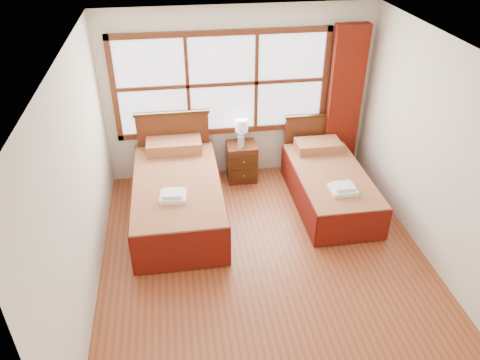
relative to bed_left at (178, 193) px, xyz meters
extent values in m
plane|color=brown|center=(1.01, -1.20, -0.35)|extent=(4.50, 4.50, 0.00)
plane|color=white|center=(1.01, -1.20, 2.25)|extent=(4.50, 4.50, 0.00)
plane|color=silver|center=(1.01, 1.05, 0.95)|extent=(4.00, 0.00, 4.00)
plane|color=silver|center=(-0.99, -1.20, 0.95)|extent=(0.00, 4.50, 4.50)
plane|color=silver|center=(3.01, -1.20, 0.95)|extent=(0.00, 4.50, 4.50)
cube|color=white|center=(0.76, 1.02, 1.15)|extent=(3.00, 0.02, 1.40)
cube|color=#552612|center=(0.76, 1.00, 0.41)|extent=(3.16, 0.06, 0.08)
cube|color=#552612|center=(0.76, 1.00, 1.89)|extent=(3.16, 0.06, 0.08)
cube|color=#552612|center=(-0.78, 1.00, 1.15)|extent=(0.08, 0.06, 1.56)
cube|color=#552612|center=(2.30, 1.00, 1.15)|extent=(0.08, 0.06, 1.56)
cube|color=#552612|center=(0.26, 1.00, 1.15)|extent=(0.05, 0.05, 1.40)
cube|color=#552612|center=(1.26, 1.00, 1.15)|extent=(0.05, 0.05, 1.40)
cube|color=#552612|center=(0.76, 1.00, 1.15)|extent=(3.00, 0.05, 0.05)
cube|color=maroon|center=(2.61, 0.91, 0.82)|extent=(0.50, 0.16, 2.30)
cube|color=#39200C|center=(0.00, -0.07, -0.18)|extent=(1.02, 2.05, 0.33)
cube|color=maroon|center=(0.00, -0.07, 0.12)|extent=(1.15, 2.27, 0.28)
cube|color=#62130A|center=(-0.57, -0.07, -0.04)|extent=(0.03, 2.27, 0.57)
cube|color=#62130A|center=(0.57, -0.07, -0.04)|extent=(0.03, 2.27, 0.57)
cube|color=#62130A|center=(0.00, -1.19, -0.04)|extent=(1.15, 0.03, 0.57)
cube|color=maroon|center=(0.00, 0.76, 0.35)|extent=(0.80, 0.47, 0.18)
cube|color=#552612|center=(0.00, 0.94, 0.21)|extent=(1.07, 0.06, 1.11)
cube|color=#39200C|center=(0.00, 0.94, 0.78)|extent=(1.11, 0.08, 0.04)
cube|color=#39200C|center=(2.17, -0.07, -0.21)|extent=(0.86, 1.71, 0.28)
cube|color=maroon|center=(2.17, -0.07, 0.05)|extent=(0.96, 1.90, 0.23)
cube|color=#62130A|center=(1.69, -0.07, -0.09)|extent=(0.03, 1.90, 0.47)
cube|color=#62130A|center=(2.65, -0.07, -0.09)|extent=(0.03, 1.90, 0.47)
cube|color=#62130A|center=(2.17, -1.01, -0.09)|extent=(0.96, 0.03, 0.47)
cube|color=maroon|center=(2.17, 0.62, 0.24)|extent=(0.67, 0.39, 0.15)
cube|color=#552612|center=(2.17, 0.94, 0.12)|extent=(0.89, 0.06, 0.93)
cube|color=#39200C|center=(2.17, 0.94, 0.59)|extent=(0.93, 0.08, 0.04)
cube|color=#552612|center=(1.02, 0.80, -0.05)|extent=(0.45, 0.40, 0.60)
cube|color=#39200C|center=(1.02, 0.59, -0.17)|extent=(0.40, 0.02, 0.18)
cube|color=#39200C|center=(1.02, 0.59, 0.07)|extent=(0.40, 0.02, 0.18)
sphere|color=olive|center=(1.02, 0.57, -0.17)|extent=(0.03, 0.03, 0.03)
sphere|color=olive|center=(1.02, 0.57, 0.07)|extent=(0.03, 0.03, 0.03)
cube|color=white|center=(-0.05, -0.52, 0.29)|extent=(0.36, 0.32, 0.05)
cube|color=white|center=(-0.05, -0.52, 0.34)|extent=(0.27, 0.24, 0.05)
cube|color=white|center=(2.17, -0.54, 0.19)|extent=(0.35, 0.30, 0.05)
cube|color=white|center=(2.17, -0.54, 0.24)|extent=(0.26, 0.23, 0.05)
cylinder|color=gold|center=(1.03, 0.90, 0.26)|extent=(0.12, 0.12, 0.02)
cylinder|color=gold|center=(1.03, 0.90, 0.35)|extent=(0.03, 0.03, 0.16)
cylinder|color=white|center=(1.03, 0.90, 0.53)|extent=(0.19, 0.19, 0.19)
cylinder|color=#A7C3D7|center=(0.97, 0.69, 0.35)|extent=(0.06, 0.06, 0.20)
cylinder|color=blue|center=(0.97, 0.69, 0.47)|extent=(0.03, 0.03, 0.03)
cylinder|color=#A7C3D7|center=(1.01, 0.75, 0.37)|extent=(0.07, 0.07, 0.23)
cylinder|color=blue|center=(1.01, 0.75, 0.50)|extent=(0.03, 0.03, 0.03)
camera|label=1|loc=(0.06, -5.44, 3.58)|focal=35.00mm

